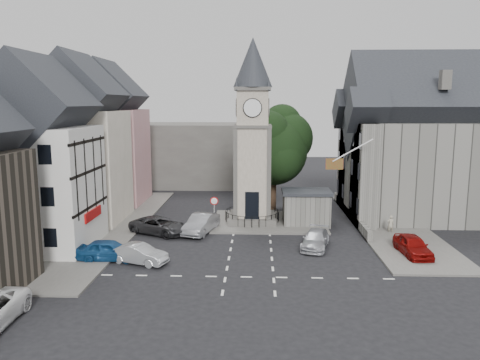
{
  "coord_description": "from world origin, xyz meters",
  "views": [
    {
      "loc": [
        0.46,
        -33.24,
        10.76
      ],
      "look_at": [
        -0.99,
        5.0,
        4.39
      ],
      "focal_mm": 35.0,
      "sensor_mm": 36.0,
      "label": 1
    }
  ],
  "objects_px": {
    "car_west_blue": "(109,250)",
    "pedestrian": "(390,224)",
    "stone_shelter": "(306,207)",
    "clock_tower": "(253,133)",
    "car_east_red": "(413,246)"
  },
  "relations": [
    {
      "from": "clock_tower",
      "to": "pedestrian",
      "type": "bearing_deg",
      "value": -15.64
    },
    {
      "from": "clock_tower",
      "to": "stone_shelter",
      "type": "height_order",
      "value": "clock_tower"
    },
    {
      "from": "clock_tower",
      "to": "car_east_red",
      "type": "xyz_separation_m",
      "value": [
        11.5,
        -8.88,
        -7.39
      ]
    },
    {
      "from": "clock_tower",
      "to": "stone_shelter",
      "type": "xyz_separation_m",
      "value": [
        4.8,
        -0.49,
        -6.57
      ]
    },
    {
      "from": "stone_shelter",
      "to": "pedestrian",
      "type": "relative_size",
      "value": 2.78
    },
    {
      "from": "pedestrian",
      "to": "car_west_blue",
      "type": "bearing_deg",
      "value": 15.03
    },
    {
      "from": "stone_shelter",
      "to": "car_east_red",
      "type": "xyz_separation_m",
      "value": [
        6.7,
        -8.39,
        -0.81
      ]
    },
    {
      "from": "pedestrian",
      "to": "stone_shelter",
      "type": "bearing_deg",
      "value": -26.56
    },
    {
      "from": "stone_shelter",
      "to": "car_west_blue",
      "type": "relative_size",
      "value": 1.0
    },
    {
      "from": "car_west_blue",
      "to": "pedestrian",
      "type": "distance_m",
      "value": 22.52
    },
    {
      "from": "car_west_blue",
      "to": "stone_shelter",
      "type": "bearing_deg",
      "value": -56.87
    },
    {
      "from": "car_west_blue",
      "to": "pedestrian",
      "type": "relative_size",
      "value": 2.78
    },
    {
      "from": "car_west_blue",
      "to": "car_east_red",
      "type": "distance_m",
      "value": 21.31
    },
    {
      "from": "clock_tower",
      "to": "pedestrian",
      "type": "xyz_separation_m",
      "value": [
        11.5,
        -3.22,
        -7.35
      ]
    },
    {
      "from": "car_east_red",
      "to": "car_west_blue",
      "type": "bearing_deg",
      "value": -178.77
    }
  ]
}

